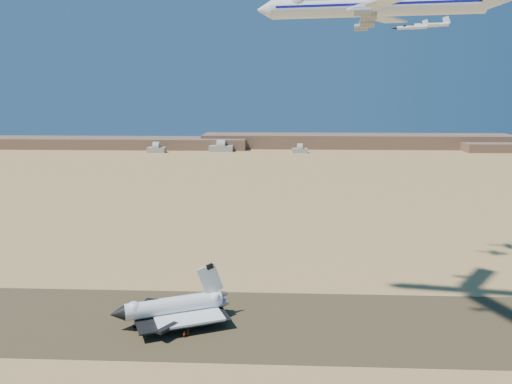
{
  "coord_description": "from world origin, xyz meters",
  "views": [
    {
      "loc": [
        14.26,
        -149.16,
        72.56
      ],
      "look_at": [
        6.92,
        8.0,
        41.53
      ],
      "focal_mm": 35.0,
      "sensor_mm": 36.0,
      "label": 1
    }
  ],
  "objects_px": {
    "crew_c": "(189,330)",
    "chase_jet_e": "(411,27)",
    "chase_jet_f": "(430,25)",
    "shuttle": "(173,308)",
    "crew_a": "(188,333)",
    "crew_b": "(184,334)",
    "carrier_747": "(367,7)"
  },
  "relations": [
    {
      "from": "shuttle",
      "to": "crew_b",
      "type": "height_order",
      "value": "shuttle"
    },
    {
      "from": "carrier_747",
      "to": "crew_c",
      "type": "bearing_deg",
      "value": -157.37
    },
    {
      "from": "chase_jet_f",
      "to": "shuttle",
      "type": "bearing_deg",
      "value": -131.46
    },
    {
      "from": "carrier_747",
      "to": "crew_c",
      "type": "height_order",
      "value": "carrier_747"
    },
    {
      "from": "carrier_747",
      "to": "crew_a",
      "type": "bearing_deg",
      "value": -155.3
    },
    {
      "from": "crew_a",
      "to": "crew_c",
      "type": "xyz_separation_m",
      "value": [
        -0.12,
        2.02,
        -0.15
      ]
    },
    {
      "from": "chase_jet_e",
      "to": "crew_c",
      "type": "bearing_deg",
      "value": -125.27
    },
    {
      "from": "shuttle",
      "to": "chase_jet_f",
      "type": "xyz_separation_m",
      "value": [
        94.02,
        64.17,
        94.81
      ]
    },
    {
      "from": "crew_a",
      "to": "crew_c",
      "type": "distance_m",
      "value": 2.03
    },
    {
      "from": "crew_a",
      "to": "chase_jet_e",
      "type": "relative_size",
      "value": 0.14
    },
    {
      "from": "shuttle",
      "to": "crew_b",
      "type": "bearing_deg",
      "value": -84.26
    },
    {
      "from": "crew_c",
      "to": "chase_jet_f",
      "type": "distance_m",
      "value": 150.22
    },
    {
      "from": "crew_c",
      "to": "chase_jet_f",
      "type": "height_order",
      "value": "chase_jet_f"
    },
    {
      "from": "chase_jet_e",
      "to": "chase_jet_f",
      "type": "relative_size",
      "value": 0.85
    },
    {
      "from": "shuttle",
      "to": "chase_jet_f",
      "type": "relative_size",
      "value": 2.37
    },
    {
      "from": "crew_c",
      "to": "chase_jet_f",
      "type": "xyz_separation_m",
      "value": [
        87.78,
        71.19,
        98.97
      ]
    },
    {
      "from": "carrier_747",
      "to": "chase_jet_e",
      "type": "relative_size",
      "value": 5.27
    },
    {
      "from": "crew_b",
      "to": "crew_c",
      "type": "distance_m",
      "value": 3.07
    },
    {
      "from": "carrier_747",
      "to": "chase_jet_e",
      "type": "bearing_deg",
      "value": 70.67
    },
    {
      "from": "crew_c",
      "to": "chase_jet_e",
      "type": "xyz_separation_m",
      "value": [
        77.71,
        61.02,
        96.79
      ]
    },
    {
      "from": "crew_a",
      "to": "crew_c",
      "type": "bearing_deg",
      "value": -19.17
    },
    {
      "from": "carrier_747",
      "to": "crew_a",
      "type": "relative_size",
      "value": 38.83
    },
    {
      "from": "crew_a",
      "to": "crew_b",
      "type": "distance_m",
      "value": 1.3
    },
    {
      "from": "carrier_747",
      "to": "crew_b",
      "type": "xyz_separation_m",
      "value": [
        -53.65,
        -16.49,
        -96.66
      ]
    },
    {
      "from": "crew_b",
      "to": "crew_a",
      "type": "bearing_deg",
      "value": -77.84
    },
    {
      "from": "carrier_747",
      "to": "chase_jet_e",
      "type": "height_order",
      "value": "carrier_747"
    },
    {
      "from": "carrier_747",
      "to": "crew_a",
      "type": "distance_m",
      "value": 111.23
    },
    {
      "from": "crew_a",
      "to": "chase_jet_e",
      "type": "bearing_deg",
      "value": -73.47
    },
    {
      "from": "crew_b",
      "to": "chase_jet_f",
      "type": "bearing_deg",
      "value": -84.62
    },
    {
      "from": "chase_jet_f",
      "to": "chase_jet_e",
      "type": "bearing_deg",
      "value": -120.5
    },
    {
      "from": "crew_a",
      "to": "crew_b",
      "type": "bearing_deg",
      "value": 114.17
    },
    {
      "from": "chase_jet_e",
      "to": "chase_jet_f",
      "type": "bearing_deg",
      "value": 61.87
    }
  ]
}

